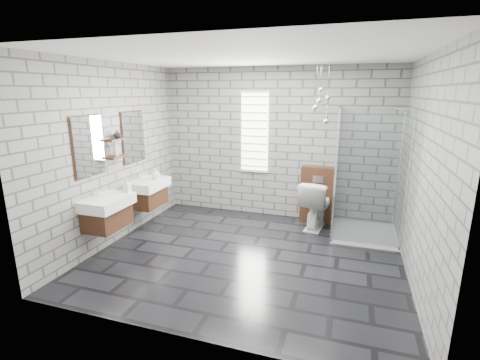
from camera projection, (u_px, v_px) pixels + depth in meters
The scene contains 20 objects.
floor at pixel (247, 256), 4.95m from camera, with size 4.20×3.60×0.02m, color black.
ceiling at pixel (248, 55), 4.27m from camera, with size 4.20×3.60×0.02m, color white.
wall_back at pixel (276, 144), 6.28m from camera, with size 4.20×0.02×2.70m, color gray.
wall_front at pixel (185, 203), 2.94m from camera, with size 4.20×0.02×2.70m, color gray.
wall_left at pixel (114, 154), 5.24m from camera, with size 0.02×3.60×2.70m, color gray.
wall_right at pixel (423, 174), 3.98m from camera, with size 0.02×3.60×2.70m, color gray.
vanity_left at pixel (105, 203), 4.84m from camera, with size 0.47×0.70×1.57m.
vanity_right at pixel (146, 185), 5.78m from camera, with size 0.47×0.70×1.57m.
shelf_lower at pixel (116, 157), 5.18m from camera, with size 0.14×0.30×0.03m, color #422414.
shelf_upper at pixel (115, 140), 5.12m from camera, with size 0.14×0.30×0.03m, color #422414.
window at pixel (255, 132), 6.32m from camera, with size 0.56×0.05×1.48m.
cistern_panel at pixel (318, 194), 6.15m from camera, with size 0.60×0.20×1.00m, color #422414.
flush_plate at pixel (318, 179), 5.98m from camera, with size 0.18×0.01×0.12m, color silver.
shower_enclosure at pixel (360, 207), 5.46m from camera, with size 1.00×1.00×2.03m.
pendant_cluster at pixel (322, 103), 5.44m from camera, with size 0.27×0.22×0.93m.
toilet at pixel (316, 204), 5.93m from camera, with size 0.46×0.81×0.82m, color white.
soap_bottle_a at pixel (127, 185), 5.03m from camera, with size 0.09×0.09×0.20m, color #B2B2B2.
soap_bottle_b at pixel (156, 174), 5.80m from camera, with size 0.14×0.14×0.18m, color #B2B2B2.
soap_bottle_c at pixel (116, 149), 5.14m from camera, with size 0.09×0.09×0.22m, color #B2B2B2.
vase at pixel (117, 134), 5.15m from camera, with size 0.12×0.12×0.12m, color #B2B2B2.
Camera 1 is at (1.31, -4.33, 2.27)m, focal length 26.00 mm.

